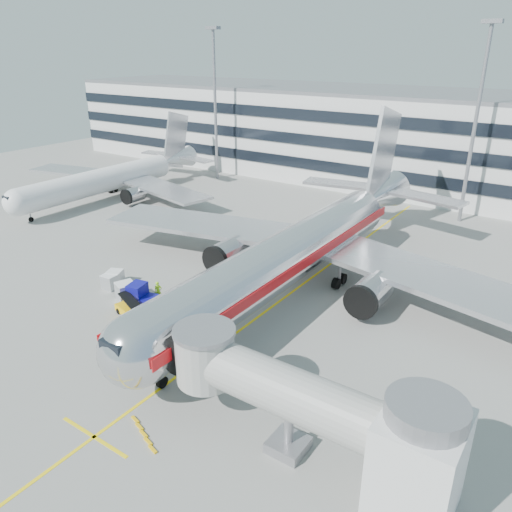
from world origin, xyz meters
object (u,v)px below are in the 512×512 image
Objects in this scene: cargo_container_left at (115,278)px; cargo_container_right at (111,281)px; main_jet at (302,247)px; cargo_container_front at (126,291)px; baggage_tug at (142,298)px; ramp_worker at (158,292)px; belt_loader at (133,312)px.

cargo_container_left is 0.86m from cargo_container_right.
main_jet is 26.82× the size of cargo_container_left.
cargo_container_front is at bearing -25.24° from cargo_container_left.
baggage_tug is 1.85× the size of cargo_container_left.
cargo_container_front is 1.07× the size of ramp_worker.
belt_loader is at bearing -123.39° from main_jet.
main_jet is 14.52m from ramp_worker.
baggage_tug is at bearing -145.82° from ramp_worker.
cargo_container_left is at bearing 151.11° from belt_loader.
baggage_tug reaches higher than cargo_container_left.
ramp_worker is at bearing -0.38° from cargo_container_left.
cargo_container_front is (3.14, -0.79, 0.12)m from cargo_container_right.
ramp_worker is (5.88, 0.77, 0.24)m from cargo_container_right.
cargo_container_front is (-12.28, -12.02, -3.35)m from main_jet.
main_jet is 25.51× the size of ramp_worker.
main_jet reaches higher than cargo_container_front.
cargo_container_front is at bearing -135.62° from main_jet.
cargo_container_right is 5.94m from ramp_worker.
ramp_worker is at bearing 29.66° from cargo_container_front.
cargo_container_right is at bearing 165.92° from cargo_container_front.
cargo_container_left is at bearing 162.42° from baggage_tug.
cargo_container_front is at bearing 160.00° from ramp_worker.
main_jet is at bearing 51.64° from baggage_tug.
baggage_tug is (-9.73, -12.30, -3.19)m from main_jet.
cargo_container_front is 3.16m from ramp_worker.
main_jet is at bearing 44.38° from cargo_container_front.
baggage_tug is at bearing -6.30° from cargo_container_front.
belt_loader is at bearing -134.47° from ramp_worker.
cargo_container_right is 3.24m from cargo_container_front.
cargo_container_left is at bearing 107.77° from cargo_container_right.
belt_loader is 1.82m from baggage_tug.
belt_loader is at bearing -28.89° from cargo_container_left.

